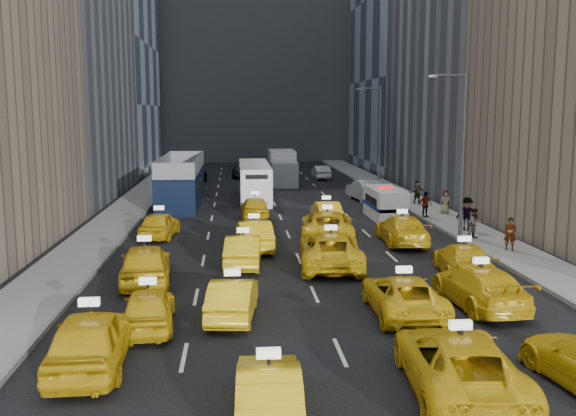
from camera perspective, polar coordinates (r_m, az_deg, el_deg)
name	(u,v)px	position (r m, az deg, el deg)	size (l,w,h in m)	color
ground	(321,310)	(22.89, 2.99, -9.05)	(160.00, 160.00, 0.00)	black
sidewalk_west	(131,207)	(47.70, -13.81, 0.10)	(3.00, 90.00, 0.15)	gray
sidewalk_east	(415,203)	(49.01, 11.22, 0.41)	(3.00, 90.00, 0.15)	gray
curb_west	(151,206)	(47.49, -12.08, 0.14)	(0.15, 90.00, 0.18)	slate
curb_east	(396,203)	(48.63, 9.58, 0.41)	(0.15, 90.00, 0.18)	slate
building_backdrop	(254,17)	(94.56, -3.09, 16.57)	(30.00, 12.00, 40.00)	slate
streetlight_near	(461,149)	(35.80, 15.15, 5.09)	(2.15, 0.22, 9.00)	#595B60
streetlight_far	(378,135)	(55.01, 8.03, 6.44)	(2.15, 0.22, 9.00)	#595B60
taxi_0	(91,339)	(18.52, -17.12, -11.08)	(1.95, 4.84, 1.65)	gold
taxi_1	(269,391)	(15.08, -1.73, -15.96)	(1.44, 4.12, 1.36)	gold
taxi_2	(459,363)	(16.86, 14.95, -13.18)	(2.55, 5.52, 1.53)	gold
taxi_4	(149,308)	(21.29, -12.28, -8.69)	(1.61, 4.00, 1.36)	gold
taxi_5	(233,298)	(21.97, -4.94, -7.98)	(1.43, 4.11, 1.36)	gold
taxi_6	(403,295)	(22.60, 10.21, -7.61)	(2.25, 4.89, 1.36)	gold
taxi_7	(480,287)	(24.06, 16.68, -6.70)	(2.06, 5.07, 1.47)	gold
taxi_8	(145,264)	(26.64, -12.58, -4.85)	(1.96, 4.87, 1.66)	gold
taxi_9	(243,251)	(28.99, -4.00, -3.79)	(1.52, 4.37, 1.44)	gold
taxi_10	(331,250)	(28.69, 3.81, -3.75)	(2.67, 5.79, 1.61)	gold
taxi_11	(463,260)	(28.21, 15.33, -4.48)	(1.96, 4.81, 1.40)	gold
taxi_12	(160,225)	(36.17, -11.35, -1.45)	(1.69, 4.21, 1.43)	gold
taxi_13	(254,235)	(32.35, -3.04, -2.41)	(1.60, 4.60, 1.52)	gold
taxi_14	(327,226)	(34.43, 3.51, -1.62)	(2.74, 5.95, 1.65)	gold
taxi_15	(402,230)	(34.31, 10.08, -1.90)	(2.11, 5.20, 1.51)	gold
taxi_16	(255,208)	(41.39, -2.96, 0.02)	(1.77, 4.41, 1.50)	gold
taxi_17	(326,212)	(40.31, 3.42, -0.33)	(1.44, 4.12, 1.36)	gold
nypd_van	(385,204)	(42.10, 8.63, 0.36)	(2.38, 5.10, 2.12)	white
double_decker	(181,181)	(48.60, -9.47, 2.40)	(4.28, 12.45, 3.55)	black
city_bus	(254,182)	(50.88, -3.01, 2.36)	(3.67, 11.13, 2.82)	white
box_truck	(282,168)	(60.97, -0.50, 3.59)	(2.58, 7.06, 3.20)	silver
misc_car_0	(365,190)	(50.34, 6.90, 1.59)	(1.75, 5.01, 1.65)	#B5B7BD
misc_car_1	(190,175)	(62.83, -8.67, 2.90)	(2.55, 5.52, 1.53)	black
misc_car_2	(277,169)	(68.57, -0.99, 3.49)	(2.20, 5.42, 1.57)	gray
misc_car_3	(240,171)	(67.30, -4.28, 3.30)	(1.66, 4.13, 1.41)	black
misc_car_4	(321,172)	(65.90, 2.95, 3.19)	(1.48, 4.25, 1.40)	#AFB3B7
pedestrian_0	(510,234)	(33.35, 19.16, -2.19)	(0.59, 0.39, 1.62)	gray
pedestrian_1	(475,223)	(35.86, 16.26, -1.32)	(0.79, 0.43, 1.63)	gray
pedestrian_2	(467,214)	(38.05, 15.61, -0.51)	(1.24, 0.51, 1.92)	gray
pedestrian_3	(425,205)	(42.18, 12.10, 0.30)	(0.96, 0.44, 1.65)	gray
pedestrian_4	(445,202)	(44.07, 13.81, 0.55)	(0.77, 0.42, 1.57)	gray
pedestrian_5	(417,192)	(48.35, 11.43, 1.39)	(1.55, 0.45, 1.67)	gray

